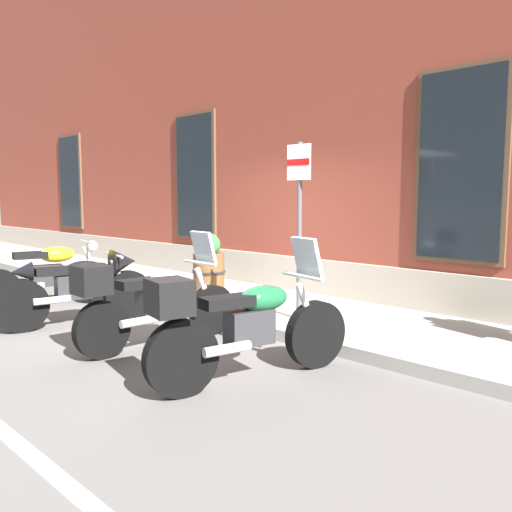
{
  "coord_description": "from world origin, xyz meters",
  "views": [
    {
      "loc": [
        5.71,
        -4.5,
        1.71
      ],
      "look_at": [
        0.38,
        0.82,
        0.86
      ],
      "focal_mm": 37.19,
      "sensor_mm": 36.0,
      "label": 1
    }
  ],
  "objects_px": {
    "motorcycle_silver_touring": "(152,301)",
    "barrel_planter": "(209,265)",
    "motorcycle_yellow_naked": "(52,276)",
    "parking_sign": "(299,205)",
    "motorcycle_green_touring": "(244,325)",
    "motorcycle_black_sport": "(83,284)"
  },
  "relations": [
    {
      "from": "motorcycle_silver_touring",
      "to": "barrel_planter",
      "type": "relative_size",
      "value": 2.17
    },
    {
      "from": "motorcycle_yellow_naked",
      "to": "barrel_planter",
      "type": "bearing_deg",
      "value": 62.22
    },
    {
      "from": "parking_sign",
      "to": "motorcycle_green_touring",
      "type": "bearing_deg",
      "value": -63.38
    },
    {
      "from": "motorcycle_black_sport",
      "to": "motorcycle_silver_touring",
      "type": "height_order",
      "value": "motorcycle_silver_touring"
    },
    {
      "from": "motorcycle_silver_touring",
      "to": "motorcycle_green_touring",
      "type": "height_order",
      "value": "motorcycle_green_touring"
    },
    {
      "from": "parking_sign",
      "to": "motorcycle_black_sport",
      "type": "bearing_deg",
      "value": -141.07
    },
    {
      "from": "motorcycle_silver_touring",
      "to": "barrel_planter",
      "type": "distance_m",
      "value": 2.93
    },
    {
      "from": "motorcycle_yellow_naked",
      "to": "motorcycle_silver_touring",
      "type": "height_order",
      "value": "motorcycle_silver_touring"
    },
    {
      "from": "motorcycle_green_touring",
      "to": "parking_sign",
      "type": "bearing_deg",
      "value": 116.62
    },
    {
      "from": "barrel_planter",
      "to": "motorcycle_green_touring",
      "type": "bearing_deg",
      "value": -35.47
    },
    {
      "from": "motorcycle_green_touring",
      "to": "motorcycle_silver_touring",
      "type": "bearing_deg",
      "value": 177.52
    },
    {
      "from": "motorcycle_silver_touring",
      "to": "motorcycle_green_touring",
      "type": "relative_size",
      "value": 0.99
    },
    {
      "from": "motorcycle_yellow_naked",
      "to": "parking_sign",
      "type": "bearing_deg",
      "value": 24.4
    },
    {
      "from": "motorcycle_black_sport",
      "to": "barrel_planter",
      "type": "bearing_deg",
      "value": 94.79
    },
    {
      "from": "motorcycle_green_touring",
      "to": "barrel_planter",
      "type": "height_order",
      "value": "motorcycle_green_touring"
    },
    {
      "from": "motorcycle_black_sport",
      "to": "motorcycle_yellow_naked",
      "type": "bearing_deg",
      "value": 172.21
    },
    {
      "from": "motorcycle_yellow_naked",
      "to": "barrel_planter",
      "type": "xyz_separation_m",
      "value": [
        1.14,
        2.17,
        0.07
      ]
    },
    {
      "from": "motorcycle_silver_touring",
      "to": "barrel_planter",
      "type": "bearing_deg",
      "value": 127.55
    },
    {
      "from": "motorcycle_silver_touring",
      "to": "motorcycle_green_touring",
      "type": "xyz_separation_m",
      "value": [
        1.57,
        -0.07,
        0.01
      ]
    },
    {
      "from": "motorcycle_black_sport",
      "to": "barrel_planter",
      "type": "height_order",
      "value": "barrel_planter"
    },
    {
      "from": "motorcycle_black_sport",
      "to": "parking_sign",
      "type": "height_order",
      "value": "parking_sign"
    },
    {
      "from": "motorcycle_black_sport",
      "to": "parking_sign",
      "type": "bearing_deg",
      "value": 38.93
    }
  ]
}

